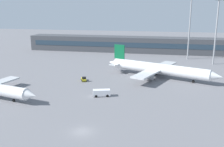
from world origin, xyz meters
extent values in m
plane|color=slate|center=(0.00, 40.00, 0.00)|extent=(400.00, 400.00, 0.00)
cube|color=#3F4247|center=(0.00, 105.18, 4.50)|extent=(129.84, 12.00, 9.00)
cube|color=#263847|center=(0.00, 99.13, 4.95)|extent=(123.35, 0.16, 2.80)
cone|color=silver|center=(-18.62, 12.29, 2.95)|extent=(4.36, 3.98, 3.23)
cylinder|color=black|center=(-24.82, 13.70, 0.45)|extent=(0.95, 0.55, 0.89)
cylinder|color=white|center=(14.97, 48.82, 3.51)|extent=(37.09, 17.73, 4.04)
cone|color=white|center=(34.47, 41.17, 3.51)|extent=(5.54, 5.19, 3.84)
cone|color=white|center=(-4.34, 56.39, 3.51)|extent=(4.79, 4.11, 2.83)
cube|color=#0C5933|center=(-1.36, 55.22, 8.45)|extent=(4.49, 2.06, 5.85)
cube|color=silver|center=(-1.65, 55.34, 3.72)|extent=(6.65, 10.98, 0.26)
cube|color=silver|center=(13.98, 49.21, 3.19)|extent=(16.39, 31.54, 0.53)
cylinder|color=gray|center=(11.65, 43.27, 1.69)|extent=(3.94, 3.22, 2.13)
cylinder|color=gray|center=(16.31, 55.14, 1.69)|extent=(3.94, 3.22, 2.13)
cylinder|color=black|center=(27.44, 43.93, 0.53)|extent=(1.14, 0.78, 1.06)
cylinder|color=black|center=(11.98, 47.02, 0.53)|extent=(1.14, 0.78, 1.06)
cylinder|color=black|center=(14.00, 52.17, 0.53)|extent=(1.14, 0.78, 1.06)
cube|color=yellow|center=(-11.75, 38.69, 0.65)|extent=(2.82, 3.90, 0.60)
cube|color=black|center=(-11.38, 37.87, 1.30)|extent=(1.72, 1.57, 0.90)
cylinder|color=black|center=(-11.98, 37.28, 0.35)|extent=(0.51, 0.74, 0.70)
cylinder|color=black|center=(-10.55, 37.91, 0.35)|extent=(0.51, 0.74, 0.70)
cylinder|color=black|center=(-12.94, 39.48, 0.35)|extent=(0.51, 0.74, 0.70)
cylinder|color=black|center=(-11.52, 40.11, 0.35)|extent=(0.51, 0.74, 0.70)
cube|color=white|center=(-1.34, 23.53, 1.13)|extent=(5.56, 3.42, 1.90)
cube|color=#1E2633|center=(0.58, 24.10, 1.63)|extent=(0.70, 1.87, 0.70)
cylinder|color=black|center=(0.59, 23.04, 0.38)|extent=(0.81, 0.49, 0.76)
cylinder|color=black|center=(0.00, 24.99, 0.38)|extent=(0.81, 0.49, 0.76)
cylinder|color=black|center=(-2.67, 22.06, 0.38)|extent=(0.81, 0.49, 0.76)
cylinder|color=black|center=(-3.26, 24.01, 0.38)|extent=(0.81, 0.49, 0.76)
cylinder|color=gray|center=(28.67, 89.24, 14.97)|extent=(0.70, 0.70, 29.94)
cylinder|color=gray|center=(39.62, 78.41, 14.63)|extent=(0.70, 0.70, 29.26)
camera|label=1|loc=(16.86, -50.10, 26.64)|focal=42.08mm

